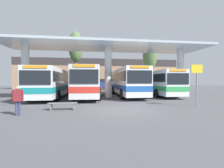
% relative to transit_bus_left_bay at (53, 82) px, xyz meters
% --- Properties ---
extents(ground_plane, '(100.00, 100.00, 0.00)m').
position_rel_transit_bus_left_bay_xyz_m(ground_plane, '(6.24, -7.79, -1.76)').
color(ground_plane, '#4C4C51').
extents(townhouse_backdrop, '(40.00, 0.58, 7.37)m').
position_rel_transit_bus_left_bay_xyz_m(townhouse_backdrop, '(6.24, 19.42, 2.53)').
color(townhouse_backdrop, '#9E7A5B').
rests_on(townhouse_backdrop, ground_plane).
extents(station_canopy, '(22.91, 5.75, 6.00)m').
position_rel_transit_bus_left_bay_xyz_m(station_canopy, '(6.24, -0.36, 3.35)').
color(station_canopy, silver).
rests_on(station_canopy, ground_plane).
extents(transit_bus_left_bay, '(2.84, 10.29, 3.14)m').
position_rel_transit_bus_left_bay_xyz_m(transit_bus_left_bay, '(0.00, 0.00, 0.00)').
color(transit_bus_left_bay, silver).
rests_on(transit_bus_left_bay, ground_plane).
extents(transit_bus_center_bay, '(3.09, 10.54, 3.27)m').
position_rel_transit_bus_left_bay_xyz_m(transit_bus_center_bay, '(3.98, 0.01, 0.07)').
color(transit_bus_center_bay, silver).
rests_on(transit_bus_center_bay, ground_plane).
extents(transit_bus_right_bay, '(2.77, 10.64, 3.28)m').
position_rel_transit_bus_left_bay_xyz_m(transit_bus_right_bay, '(8.66, 0.76, 0.08)').
color(transit_bus_right_bay, white).
rests_on(transit_bus_right_bay, ground_plane).
extents(transit_bus_far_right_bay, '(2.78, 11.74, 3.07)m').
position_rel_transit_bus_left_bay_xyz_m(transit_bus_far_right_bay, '(12.74, 1.97, -0.04)').
color(transit_bus_far_right_bay, silver).
rests_on(transit_bus_far_right_bay, ground_plane).
extents(waiting_bench_near_pillar, '(1.83, 0.44, 0.46)m').
position_rel_transit_bus_left_bay_xyz_m(waiting_bench_near_pillar, '(2.50, -7.46, -1.41)').
color(waiting_bench_near_pillar, slate).
rests_on(waiting_bench_near_pillar, ground_plane).
extents(info_sign_platform, '(0.90, 0.09, 3.07)m').
position_rel_transit_bus_left_bay_xyz_m(info_sign_platform, '(11.95, -7.56, 0.42)').
color(info_sign_platform, gray).
rests_on(info_sign_platform, ground_plane).
extents(pedestrian_waiting, '(0.59, 0.26, 1.60)m').
position_rel_transit_bus_left_bay_xyz_m(pedestrian_waiting, '(0.37, -8.79, -0.78)').
color(pedestrian_waiting, '#333856').
rests_on(pedestrian_waiting, ground_plane).
extents(poplar_tree_behind_left, '(2.31, 2.31, 10.02)m').
position_rel_transit_bus_left_bay_xyz_m(poplar_tree_behind_left, '(1.73, 7.76, 5.58)').
color(poplar_tree_behind_left, brown).
rests_on(poplar_tree_behind_left, ground_plane).
extents(poplar_tree_behind_right, '(2.56, 2.56, 9.46)m').
position_rel_transit_bus_left_bay_xyz_m(poplar_tree_behind_right, '(14.90, 8.72, 4.84)').
color(poplar_tree_behind_right, brown).
rests_on(poplar_tree_behind_right, ground_plane).
extents(parked_car_street, '(4.36, 2.05, 2.32)m').
position_rel_transit_bus_left_bay_xyz_m(parked_car_street, '(6.84, 16.51, -0.65)').
color(parked_car_street, navy).
rests_on(parked_car_street, ground_plane).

